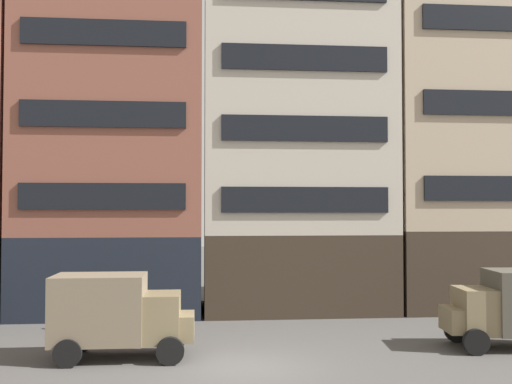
% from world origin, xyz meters
% --- Properties ---
extents(ground_plane, '(120.00, 120.00, 0.00)m').
position_xyz_m(ground_plane, '(0.00, 0.00, 0.00)').
color(ground_plane, '#4C4947').
extents(building_center_left, '(8.62, 6.19, 17.71)m').
position_xyz_m(building_center_left, '(-5.39, 10.34, 8.90)').
color(building_center_left, black).
rests_on(building_center_left, ground_plane).
extents(building_center_right, '(9.08, 6.19, 16.29)m').
position_xyz_m(building_center_right, '(3.10, 10.34, 8.19)').
color(building_center_right, '#33281E').
rests_on(building_center_right, ground_plane).
extents(building_far_right, '(10.42, 6.19, 15.56)m').
position_xyz_m(building_far_right, '(12.50, 10.34, 7.82)').
color(building_far_right, '#33281E').
rests_on(building_far_right, ground_plane).
extents(delivery_truck_far, '(4.35, 2.13, 2.62)m').
position_xyz_m(delivery_truck_far, '(-3.91, 1.40, 1.42)').
color(delivery_truck_far, '#7A6B4C').
rests_on(delivery_truck_far, ground_plane).
extents(pedestrian_officer, '(0.51, 0.51, 1.79)m').
position_xyz_m(pedestrian_officer, '(-5.46, 5.86, 0.98)').
color(pedestrian_officer, '#38332D').
rests_on(pedestrian_officer, ground_plane).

